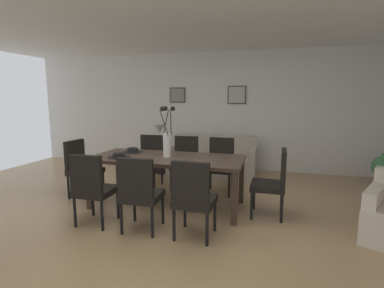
# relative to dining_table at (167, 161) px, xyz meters

# --- Properties ---
(ground_plane) EXTENTS (9.00, 9.00, 0.00)m
(ground_plane) POSITION_rel_dining_table_xyz_m (0.20, -0.62, -0.67)
(ground_plane) COLOR tan
(back_wall_panel) EXTENTS (9.00, 0.10, 2.60)m
(back_wall_panel) POSITION_rel_dining_table_xyz_m (0.20, 2.63, 0.63)
(back_wall_panel) COLOR silver
(back_wall_panel) RESTS_ON ground
(ceiling_panel) EXTENTS (9.00, 7.20, 0.08)m
(ceiling_panel) POSITION_rel_dining_table_xyz_m (0.20, -0.22, 1.97)
(ceiling_panel) COLOR white
(dining_table) EXTENTS (2.20, 0.96, 0.74)m
(dining_table) POSITION_rel_dining_table_xyz_m (0.00, 0.00, 0.00)
(dining_table) COLOR #3D2D23
(dining_table) RESTS_ON ground
(dining_chair_near_left) EXTENTS (0.44, 0.44, 0.92)m
(dining_chair_near_left) POSITION_rel_dining_table_xyz_m (-0.66, -0.89, -0.16)
(dining_chair_near_left) COLOR black
(dining_chair_near_left) RESTS_ON ground
(dining_chair_near_right) EXTENTS (0.45, 0.45, 0.92)m
(dining_chair_near_right) POSITION_rel_dining_table_xyz_m (-0.67, 0.88, -0.16)
(dining_chair_near_right) COLOR black
(dining_chair_near_right) RESTS_ON ground
(dining_chair_far_left) EXTENTS (0.46, 0.46, 0.92)m
(dining_chair_far_left) POSITION_rel_dining_table_xyz_m (-0.01, -0.90, -0.16)
(dining_chair_far_left) COLOR black
(dining_chair_far_left) RESTS_ON ground
(dining_chair_far_right) EXTENTS (0.47, 0.47, 0.92)m
(dining_chair_far_right) POSITION_rel_dining_table_xyz_m (0.00, 0.90, -0.16)
(dining_chair_far_right) COLOR black
(dining_chair_far_right) RESTS_ON ground
(dining_chair_mid_left) EXTENTS (0.45, 0.45, 0.92)m
(dining_chair_mid_left) POSITION_rel_dining_table_xyz_m (0.64, -0.90, -0.16)
(dining_chair_mid_left) COLOR black
(dining_chair_mid_left) RESTS_ON ground
(dining_chair_mid_right) EXTENTS (0.44, 0.44, 0.92)m
(dining_chair_mid_right) POSITION_rel_dining_table_xyz_m (0.64, 0.86, -0.16)
(dining_chair_mid_right) COLOR black
(dining_chair_mid_right) RESTS_ON ground
(dining_chair_head_west) EXTENTS (0.46, 0.46, 0.92)m
(dining_chair_head_west) POSITION_rel_dining_table_xyz_m (-1.48, 0.03, -0.16)
(dining_chair_head_west) COLOR black
(dining_chair_head_west) RESTS_ON ground
(dining_chair_head_east) EXTENTS (0.45, 0.45, 0.92)m
(dining_chair_head_east) POSITION_rel_dining_table_xyz_m (1.51, 0.00, -0.16)
(dining_chair_head_east) COLOR black
(dining_chair_head_east) RESTS_ON ground
(centerpiece_vase) EXTENTS (0.21, 0.23, 0.73)m
(centerpiece_vase) POSITION_rel_dining_table_xyz_m (0.00, 0.00, 0.35)
(centerpiece_vase) COLOR white
(centerpiece_vase) RESTS_ON dining_table
(placemat_near_left) EXTENTS (0.32, 0.32, 0.01)m
(placemat_near_left) POSITION_rel_dining_table_xyz_m (-0.66, -0.22, 0.07)
(placemat_near_left) COLOR black
(placemat_near_left) RESTS_ON dining_table
(bowl_near_left) EXTENTS (0.17, 0.17, 0.07)m
(bowl_near_left) POSITION_rel_dining_table_xyz_m (-0.66, -0.22, 0.11)
(bowl_near_left) COLOR black
(bowl_near_left) RESTS_ON dining_table
(placemat_near_right) EXTENTS (0.32, 0.32, 0.01)m
(placemat_near_right) POSITION_rel_dining_table_xyz_m (-0.66, 0.22, 0.07)
(placemat_near_right) COLOR black
(placemat_near_right) RESTS_ON dining_table
(bowl_near_right) EXTENTS (0.17, 0.17, 0.07)m
(bowl_near_right) POSITION_rel_dining_table_xyz_m (-0.66, 0.22, 0.11)
(bowl_near_right) COLOR black
(bowl_near_right) RESTS_ON dining_table
(sofa) EXTENTS (1.75, 0.84, 0.80)m
(sofa) POSITION_rel_dining_table_xyz_m (0.30, 1.91, -0.39)
(sofa) COLOR #B2A899
(sofa) RESTS_ON ground
(side_table) EXTENTS (0.36, 0.36, 0.52)m
(side_table) POSITION_rel_dining_table_xyz_m (-0.86, 1.86, -0.41)
(side_table) COLOR black
(side_table) RESTS_ON ground
(table_lamp) EXTENTS (0.22, 0.22, 0.51)m
(table_lamp) POSITION_rel_dining_table_xyz_m (-0.86, 1.86, 0.22)
(table_lamp) COLOR beige
(table_lamp) RESTS_ON side_table
(framed_picture_left) EXTENTS (0.37, 0.03, 0.35)m
(framed_picture_left) POSITION_rel_dining_table_xyz_m (-0.68, 2.56, 0.98)
(framed_picture_left) COLOR #473828
(framed_picture_center) EXTENTS (0.40, 0.03, 0.39)m
(framed_picture_center) POSITION_rel_dining_table_xyz_m (0.68, 2.56, 0.98)
(framed_picture_center) COLOR #473828
(potted_plant) EXTENTS (0.36, 0.36, 0.67)m
(potted_plant) POSITION_rel_dining_table_xyz_m (3.36, 1.77, -0.30)
(potted_plant) COLOR brown
(potted_plant) RESTS_ON ground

